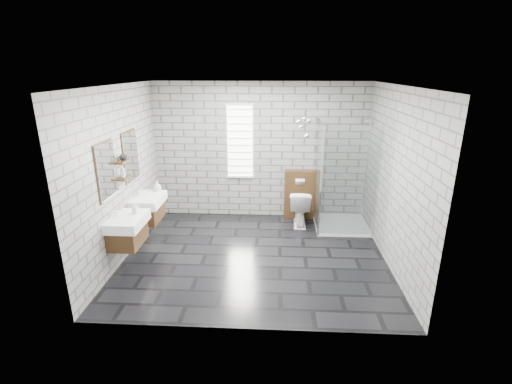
# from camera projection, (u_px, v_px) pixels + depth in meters

# --- Properties ---
(floor) EXTENTS (4.20, 3.60, 0.02)m
(floor) POSITION_uv_depth(u_px,v_px,m) (255.00, 256.00, 6.10)
(floor) COLOR black
(floor) RESTS_ON ground
(ceiling) EXTENTS (4.20, 3.60, 0.02)m
(ceiling) POSITION_uv_depth(u_px,v_px,m) (255.00, 85.00, 5.23)
(ceiling) COLOR white
(ceiling) RESTS_ON wall_back
(wall_back) EXTENTS (4.20, 0.02, 2.70)m
(wall_back) POSITION_uv_depth(u_px,v_px,m) (260.00, 152.00, 7.38)
(wall_back) COLOR gray
(wall_back) RESTS_ON floor
(wall_front) EXTENTS (4.20, 0.02, 2.70)m
(wall_front) POSITION_uv_depth(u_px,v_px,m) (245.00, 225.00, 3.95)
(wall_front) COLOR gray
(wall_front) RESTS_ON floor
(wall_left) EXTENTS (0.02, 3.60, 2.70)m
(wall_left) POSITION_uv_depth(u_px,v_px,m) (120.00, 175.00, 5.77)
(wall_left) COLOR gray
(wall_left) RESTS_ON floor
(wall_right) EXTENTS (0.02, 3.60, 2.70)m
(wall_right) POSITION_uv_depth(u_px,v_px,m) (395.00, 179.00, 5.55)
(wall_right) COLOR gray
(wall_right) RESTS_ON floor
(vanity_left) EXTENTS (0.47, 0.70, 1.57)m
(vanity_left) POSITION_uv_depth(u_px,v_px,m) (125.00, 222.00, 5.50)
(vanity_left) COLOR #432A14
(vanity_left) RESTS_ON wall_left
(vanity_right) EXTENTS (0.47, 0.70, 1.57)m
(vanity_right) POSITION_uv_depth(u_px,v_px,m) (146.00, 201.00, 6.37)
(vanity_right) COLOR #432A14
(vanity_right) RESTS_ON wall_left
(shelf_lower) EXTENTS (0.14, 0.30, 0.03)m
(shelf_lower) POSITION_uv_depth(u_px,v_px,m) (124.00, 178.00, 5.73)
(shelf_lower) COLOR #432A14
(shelf_lower) RESTS_ON wall_left
(shelf_upper) EXTENTS (0.14, 0.30, 0.03)m
(shelf_upper) POSITION_uv_depth(u_px,v_px,m) (122.00, 161.00, 5.65)
(shelf_upper) COLOR #432A14
(shelf_upper) RESTS_ON wall_left
(window) EXTENTS (0.56, 0.05, 1.48)m
(window) POSITION_uv_depth(u_px,v_px,m) (240.00, 142.00, 7.31)
(window) COLOR white
(window) RESTS_ON wall_back
(cistern_panel) EXTENTS (0.60, 0.20, 1.00)m
(cistern_panel) POSITION_uv_depth(u_px,v_px,m) (299.00, 194.00, 7.50)
(cistern_panel) COLOR #432A14
(cistern_panel) RESTS_ON floor
(flush_plate) EXTENTS (0.18, 0.01, 0.12)m
(flush_plate) POSITION_uv_depth(u_px,v_px,m) (300.00, 182.00, 7.31)
(flush_plate) COLOR silver
(flush_plate) RESTS_ON cistern_panel
(shower_enclosure) EXTENTS (1.00, 1.00, 2.03)m
(shower_enclosure) POSITION_uv_depth(u_px,v_px,m) (338.00, 204.00, 6.97)
(shower_enclosure) COLOR white
(shower_enclosure) RESTS_ON floor
(pendant_cluster) EXTENTS (0.28, 0.21, 0.98)m
(pendant_cluster) POSITION_uv_depth(u_px,v_px,m) (304.00, 124.00, 6.72)
(pendant_cluster) COLOR silver
(pendant_cluster) RESTS_ON ceiling
(toilet) EXTENTS (0.42, 0.71, 0.71)m
(toilet) POSITION_uv_depth(u_px,v_px,m) (300.00, 207.00, 7.21)
(toilet) COLOR white
(toilet) RESTS_ON floor
(soap_bottle_a) EXTENTS (0.09, 0.09, 0.17)m
(soap_bottle_a) POSITION_uv_depth(u_px,v_px,m) (135.00, 208.00, 5.57)
(soap_bottle_a) COLOR #B2B2B2
(soap_bottle_a) RESTS_ON vanity_left
(soap_bottle_b) EXTENTS (0.15, 0.15, 0.17)m
(soap_bottle_b) POSITION_uv_depth(u_px,v_px,m) (157.00, 186.00, 6.59)
(soap_bottle_b) COLOR #B2B2B2
(soap_bottle_b) RESTS_ON vanity_right
(soap_bottle_c) EXTENTS (0.10, 0.10, 0.20)m
(soap_bottle_c) POSITION_uv_depth(u_px,v_px,m) (123.00, 171.00, 5.66)
(soap_bottle_c) COLOR #B2B2B2
(soap_bottle_c) RESTS_ON shelf_lower
(vase) EXTENTS (0.15, 0.15, 0.13)m
(vase) POSITION_uv_depth(u_px,v_px,m) (123.00, 156.00, 5.66)
(vase) COLOR #B2B2B2
(vase) RESTS_ON shelf_upper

